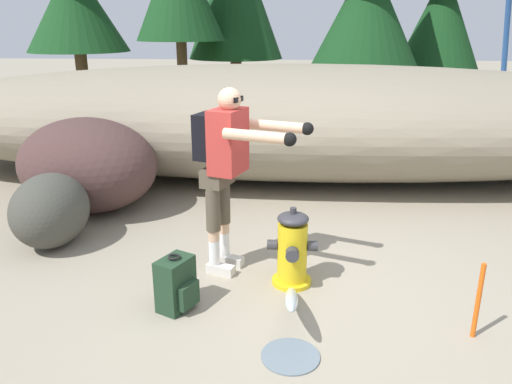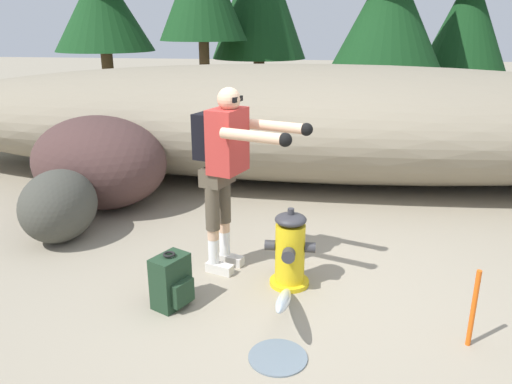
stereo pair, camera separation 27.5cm
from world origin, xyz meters
TOP-DOWN VIEW (x-y plane):
  - ground_plane at (0.00, 0.00)m, footprint 56.00×56.00m
  - dirt_embankment at (0.00, 3.60)m, footprint 13.04×3.20m
  - fire_hydrant at (-0.06, 0.18)m, footprint 0.44×0.40m
  - hydrant_water_jet at (-0.06, -0.51)m, footprint 0.41×1.09m
  - utility_worker at (-0.66, 0.39)m, footprint 1.04×0.70m
  - spare_backpack at (-0.99, -0.30)m, footprint 0.35×0.36m
  - boulder_large at (-2.56, 1.87)m, footprint 2.08×1.87m
  - boulder_mid at (-2.55, 0.82)m, footprint 0.77×0.97m
  - pine_tree_far_right at (3.30, 8.73)m, footprint 2.01×2.01m
  - survey_stake at (1.28, -0.52)m, footprint 0.04×0.04m

SIDE VIEW (x-z plane):
  - ground_plane at x=0.00m, z-range -0.04..0.00m
  - hydrant_water_jet at x=-0.06m, z-range -0.04..0.38m
  - spare_backpack at x=-0.99m, z-range -0.02..0.45m
  - survey_stake at x=1.28m, z-range 0.00..0.60m
  - fire_hydrant at x=-0.06m, z-range -0.03..0.69m
  - boulder_mid at x=-2.55m, z-range 0.00..0.76m
  - boulder_large at x=-2.56m, z-range 0.00..1.14m
  - dirt_embankment at x=0.00m, z-range 0.00..1.64m
  - utility_worker at x=-0.66m, z-range 0.23..1.93m
  - pine_tree_far_right at x=3.30m, z-range 0.18..5.15m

